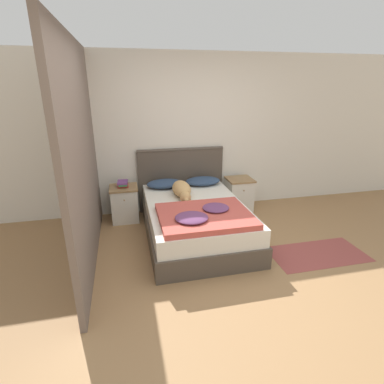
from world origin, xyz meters
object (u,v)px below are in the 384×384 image
object	(u,v)px
nightstand_left	(125,204)
pillow_right	(203,181)
nightstand_right	(239,194)
bed	(195,220)
book_stack	(123,184)
dog	(182,190)
pillow_left	(165,184)

from	to	relation	value
nightstand_left	pillow_right	distance (m)	1.31
nightstand_right	pillow_right	distance (m)	0.71
pillow_right	bed	bearing A→B (deg)	-111.89
nightstand_left	book_stack	xyz separation A→B (m)	(-0.01, 0.02, 0.32)
nightstand_right	dog	bearing A→B (deg)	-157.13
nightstand_right	book_stack	xyz separation A→B (m)	(-1.93, 0.02, 0.32)
nightstand_right	dog	world-z (taller)	dog
book_stack	nightstand_left	bearing A→B (deg)	-75.04
bed	nightstand_right	size ratio (longest dim) A/B	3.60
nightstand_right	nightstand_left	bearing A→B (deg)	180.00
bed	pillow_left	distance (m)	0.90
book_stack	bed	bearing A→B (deg)	-39.72
nightstand_left	nightstand_right	distance (m)	1.92
pillow_right	book_stack	xyz separation A→B (m)	(-1.28, 0.02, 0.04)
nightstand_left	nightstand_right	world-z (taller)	same
pillow_right	book_stack	bearing A→B (deg)	178.97
nightstand_right	pillow_right	size ratio (longest dim) A/B	0.98
bed	book_stack	size ratio (longest dim) A/B	8.69
pillow_left	book_stack	bearing A→B (deg)	177.99
bed	pillow_left	bearing A→B (deg)	111.89
bed	dog	bearing A→B (deg)	110.76
pillow_left	bed	bearing A→B (deg)	-68.11
dog	book_stack	bearing A→B (deg)	150.38
bed	pillow_right	distance (m)	0.90
bed	pillow_right	size ratio (longest dim) A/B	3.52
nightstand_left	dog	size ratio (longest dim) A/B	0.78
dog	pillow_left	bearing A→B (deg)	112.67
nightstand_left	nightstand_right	bearing A→B (deg)	0.00
bed	nightstand_right	bearing A→B (deg)	39.07
nightstand_left	pillow_left	size ratio (longest dim) A/B	0.98
nightstand_right	bed	bearing A→B (deg)	-140.93
bed	nightstand_right	world-z (taller)	nightstand_right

